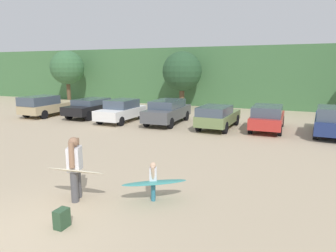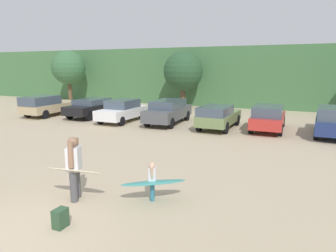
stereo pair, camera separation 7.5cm
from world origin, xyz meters
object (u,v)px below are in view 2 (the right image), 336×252
at_px(parked_car_red, 268,117).
at_px(parked_car_olive_green, 218,116).
at_px(surfboard_cream, 74,171).
at_px(parked_car_navy, 334,121).
at_px(parked_car_white, 122,110).
at_px(parked_car_tan, 48,105).
at_px(parked_car_dark_gray, 168,111).
at_px(parked_car_black, 93,107).
at_px(person_adult, 74,165).
at_px(surfboard_teal, 154,183).
at_px(person_child, 152,179).
at_px(backpack_dropped, 60,218).

bearing_deg(parked_car_red, parked_car_olive_green, 104.08).
bearing_deg(surfboard_cream, parked_car_navy, -128.30).
distance_m(parked_car_white, surfboard_cream, 12.60).
relative_size(parked_car_tan, parked_car_red, 1.10).
xyz_separation_m(parked_car_dark_gray, parked_car_navy, (9.64, 0.09, 0.00)).
bearing_deg(parked_car_black, parked_car_tan, 104.43).
xyz_separation_m(parked_car_white, person_adult, (5.43, -11.21, 0.24)).
height_order(parked_car_tan, parked_car_dark_gray, parked_car_tan).
bearing_deg(parked_car_dark_gray, person_adult, -170.99).
distance_m(parked_car_red, surfboard_teal, 11.48).
relative_size(parked_car_white, parked_car_navy, 0.84).
bearing_deg(parked_car_dark_gray, surfboard_teal, -160.42).
xyz_separation_m(parked_car_dark_gray, surfboard_cream, (2.36, -11.90, 0.06)).
relative_size(parked_car_black, person_child, 4.20).
bearing_deg(backpack_dropped, person_child, 59.98).
relative_size(parked_car_black, parked_car_olive_green, 1.07).
relative_size(parked_car_black, parked_car_red, 1.05).
height_order(parked_car_olive_green, surfboard_cream, parked_car_olive_green).
bearing_deg(parked_car_dark_gray, parked_car_tan, 91.82).
distance_m(parked_car_dark_gray, surfboard_teal, 11.87).
height_order(parked_car_olive_green, person_adult, person_adult).
distance_m(parked_car_navy, person_adult, 13.98).
xyz_separation_m(person_child, surfboard_teal, (0.10, -0.12, -0.06)).
bearing_deg(parked_car_tan, parked_car_navy, -88.24).
bearing_deg(parked_car_white, parked_car_black, 75.50).
height_order(parked_car_dark_gray, backpack_dropped, parked_car_dark_gray).
bearing_deg(parked_car_olive_green, backpack_dropped, 179.90).
xyz_separation_m(parked_car_dark_gray, person_adult, (2.26, -11.79, 0.18)).
bearing_deg(person_adult, parked_car_red, -132.31).
height_order(parked_car_dark_gray, surfboard_cream, parked_car_dark_gray).
height_order(parked_car_dark_gray, person_child, parked_car_dark_gray).
distance_m(parked_car_black, person_child, 15.32).
bearing_deg(person_adult, parked_car_tan, -66.99).
relative_size(parked_car_white, parked_car_dark_gray, 0.87).
xyz_separation_m(person_child, backpack_dropped, (-1.28, -2.21, -0.39)).
bearing_deg(parked_car_white, person_adult, -153.85).
relative_size(parked_car_white, parked_car_red, 0.95).
xyz_separation_m(parked_car_tan, parked_car_dark_gray, (9.71, 0.62, 0.02)).
xyz_separation_m(surfboard_teal, backpack_dropped, (-1.38, -2.10, -0.32)).
xyz_separation_m(parked_car_red, surfboard_cream, (-3.89, -12.16, 0.10)).
bearing_deg(person_adult, parked_car_olive_green, -120.04).
xyz_separation_m(parked_car_tan, surfboard_teal, (14.05, -10.43, -0.27)).
distance_m(parked_car_white, surfboard_teal, 12.89).
bearing_deg(surfboard_teal, backpack_dropped, 21.03).
height_order(parked_car_red, backpack_dropped, parked_car_red).
xyz_separation_m(parked_car_dark_gray, backpack_dropped, (2.96, -13.15, -0.61)).
bearing_deg(backpack_dropped, parked_car_navy, 63.21).
bearing_deg(person_adult, backpack_dropped, 93.15).
bearing_deg(backpack_dropped, parked_car_dark_gray, 102.69).
xyz_separation_m(parked_car_white, surfboard_cream, (5.52, -11.33, 0.12)).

